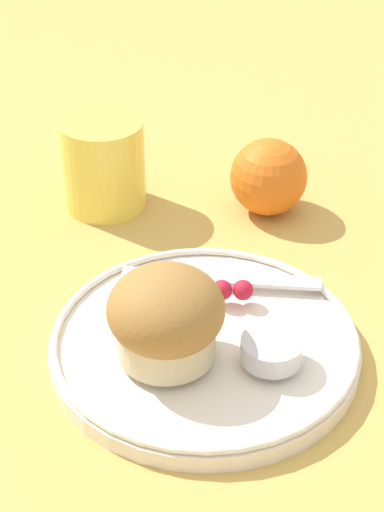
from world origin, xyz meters
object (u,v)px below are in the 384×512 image
at_px(muffin, 164,317).
at_px(butter_knife, 215,278).
at_px(juice_glass, 101,164).
at_px(orange_fruit, 266,177).

bearing_deg(muffin, butter_knife, 66.31).
xyz_separation_m(butter_knife, juice_glass, (-0.11, 0.15, 0.02)).
height_order(muffin, juice_glass, muffin).
relative_size(muffin, orange_fruit, 1.16).
distance_m(butter_knife, orange_fruit, 0.15).
height_order(orange_fruit, juice_glass, juice_glass).
height_order(butter_knife, orange_fruit, orange_fruit).
relative_size(muffin, juice_glass, 0.96).
xyz_separation_m(muffin, butter_knife, (0.04, 0.09, -0.03)).
bearing_deg(juice_glass, orange_fruit, -4.14).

